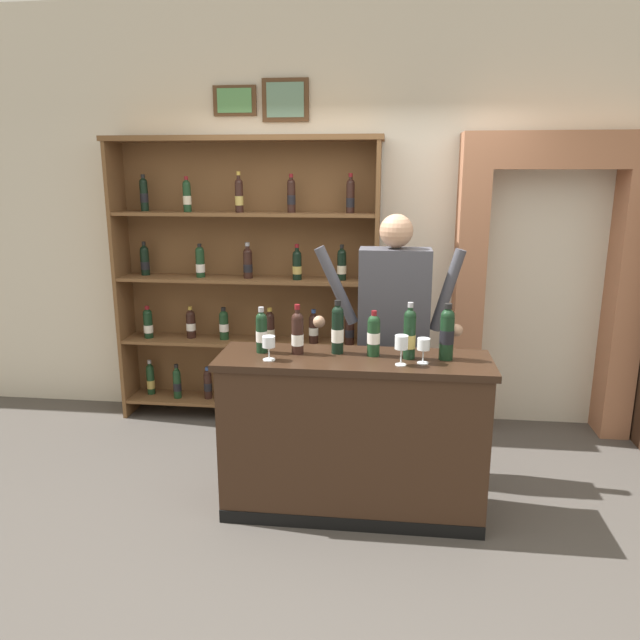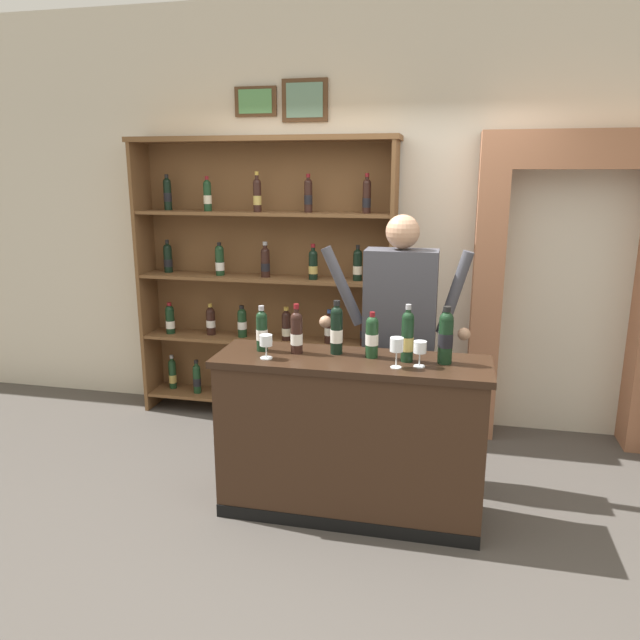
# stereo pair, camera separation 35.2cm
# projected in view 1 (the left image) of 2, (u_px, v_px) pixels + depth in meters

# --- Properties ---
(ground_plane) EXTENTS (14.00, 14.00, 0.02)m
(ground_plane) POSITION_uv_depth(u_px,v_px,m) (341.00, 510.00, 3.68)
(ground_plane) COLOR #47423D
(back_wall) EXTENTS (12.00, 0.19, 3.28)m
(back_wall) POSITION_uv_depth(u_px,v_px,m) (359.00, 218.00, 4.82)
(back_wall) COLOR beige
(back_wall) RESTS_ON ground
(wine_shelf) EXTENTS (2.13, 0.34, 2.26)m
(wine_shelf) POSITION_uv_depth(u_px,v_px,m) (248.00, 278.00, 4.82)
(wine_shelf) COLOR brown
(wine_shelf) RESTS_ON ground
(archway_doorway) EXTENTS (1.36, 0.45, 2.28)m
(archway_doorway) POSITION_uv_depth(u_px,v_px,m) (544.00, 271.00, 4.61)
(archway_doorway) COLOR #9E6647
(archway_doorway) RESTS_ON ground
(tasting_counter) EXTENTS (1.57, 0.48, 0.97)m
(tasting_counter) POSITION_uv_depth(u_px,v_px,m) (353.00, 436.00, 3.55)
(tasting_counter) COLOR #382316
(tasting_counter) RESTS_ON ground
(shopkeeper) EXTENTS (0.97, 0.22, 1.75)m
(shopkeeper) POSITION_uv_depth(u_px,v_px,m) (393.00, 317.00, 3.88)
(shopkeeper) COLOR #2D3347
(shopkeeper) RESTS_ON ground
(tasting_bottle_bianco) EXTENTS (0.07, 0.07, 0.27)m
(tasting_bottle_bianco) POSITION_uv_depth(u_px,v_px,m) (262.00, 331.00, 3.50)
(tasting_bottle_bianco) COLOR black
(tasting_bottle_bianco) RESTS_ON tasting_counter
(tasting_bottle_prosecco) EXTENTS (0.07, 0.07, 0.29)m
(tasting_bottle_prosecco) POSITION_uv_depth(u_px,v_px,m) (297.00, 332.00, 3.48)
(tasting_bottle_prosecco) COLOR black
(tasting_bottle_prosecco) RESTS_ON tasting_counter
(tasting_bottle_riserva) EXTENTS (0.07, 0.07, 0.32)m
(tasting_bottle_riserva) POSITION_uv_depth(u_px,v_px,m) (338.00, 329.00, 3.48)
(tasting_bottle_riserva) COLOR black
(tasting_bottle_riserva) RESTS_ON tasting_counter
(tasting_bottle_rosso) EXTENTS (0.07, 0.07, 0.27)m
(tasting_bottle_rosso) POSITION_uv_depth(u_px,v_px,m) (374.00, 334.00, 3.44)
(tasting_bottle_rosso) COLOR #19381E
(tasting_bottle_rosso) RESTS_ON tasting_counter
(tasting_bottle_super_tuscan) EXTENTS (0.07, 0.07, 0.33)m
(tasting_bottle_super_tuscan) POSITION_uv_depth(u_px,v_px,m) (410.00, 334.00, 3.38)
(tasting_bottle_super_tuscan) COLOR black
(tasting_bottle_super_tuscan) RESTS_ON tasting_counter
(tasting_bottle_grappa) EXTENTS (0.08, 0.08, 0.32)m
(tasting_bottle_grappa) POSITION_uv_depth(u_px,v_px,m) (447.00, 332.00, 3.37)
(tasting_bottle_grappa) COLOR black
(tasting_bottle_grappa) RESTS_ON tasting_counter
(wine_glass_spare) EXTENTS (0.07, 0.07, 0.17)m
(wine_glass_spare) POSITION_uv_depth(u_px,v_px,m) (401.00, 343.00, 3.27)
(wine_glass_spare) COLOR silver
(wine_glass_spare) RESTS_ON tasting_counter
(wine_glass_left) EXTENTS (0.07, 0.07, 0.14)m
(wine_glass_left) POSITION_uv_depth(u_px,v_px,m) (269.00, 343.00, 3.36)
(wine_glass_left) COLOR silver
(wine_glass_left) RESTS_ON tasting_counter
(wine_glass_center) EXTENTS (0.07, 0.07, 0.14)m
(wine_glass_center) POSITION_uv_depth(u_px,v_px,m) (424.00, 346.00, 3.30)
(wine_glass_center) COLOR silver
(wine_glass_center) RESTS_ON tasting_counter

